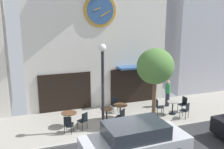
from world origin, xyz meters
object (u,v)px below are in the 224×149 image
object	(u,v)px
street_lamp	(103,88)
cafe_chair_corner	(121,116)
parked_car_silver	(135,142)
street_tree	(155,67)
cafe_table_center	(107,113)
cafe_chair_right_end	(83,120)
cafe_chair_outer	(68,123)
cafe_chair_facing_wall	(183,103)
cafe_table_near_door	(121,108)
pedestrian_green	(168,93)
cafe_table_center_left	(69,116)
cafe_table_rightmost	(173,106)
cafe_chair_near_lamp	(115,104)
cafe_chair_curbside	(186,109)
cafe_chair_under_awning	(158,106)

from	to	relation	value
street_lamp	cafe_chair_corner	world-z (taller)	street_lamp
parked_car_silver	street_tree	bearing A→B (deg)	50.95
street_lamp	parked_car_silver	bearing A→B (deg)	-82.01
cafe_table_center	cafe_chair_right_end	size ratio (longest dim) A/B	0.85
cafe_chair_outer	cafe_chair_facing_wall	xyz separation A→B (m)	(6.99, 0.58, 0.00)
cafe_chair_corner	cafe_chair_facing_wall	world-z (taller)	same
cafe_table_near_door	pedestrian_green	bearing A→B (deg)	12.02
cafe_chair_right_end	pedestrian_green	world-z (taller)	pedestrian_green
pedestrian_green	cafe_chair_outer	bearing A→B (deg)	-165.29
cafe_chair_corner	cafe_chair_outer	distance (m)	2.79
cafe_chair_right_end	cafe_chair_facing_wall	bearing A→B (deg)	3.68
cafe_table_center_left	cafe_table_rightmost	size ratio (longest dim) A/B	1.03
cafe_chair_outer	cafe_chair_right_end	size ratio (longest dim) A/B	1.00
cafe_chair_outer	cafe_chair_near_lamp	bearing A→B (deg)	30.60
cafe_chair_facing_wall	pedestrian_green	world-z (taller)	pedestrian_green
street_lamp	cafe_table_center_left	bearing A→B (deg)	147.02
street_tree	cafe_table_rightmost	world-z (taller)	street_tree
cafe_table_near_door	cafe_table_center_left	bearing A→B (deg)	-176.10
cafe_chair_corner	cafe_chair_curbside	distance (m)	3.75
pedestrian_green	parked_car_silver	world-z (taller)	pedestrian_green
street_tree	cafe_chair_right_end	world-z (taller)	street_tree
cafe_chair_under_awning	cafe_chair_right_end	world-z (taller)	same
cafe_chair_under_awning	cafe_chair_right_end	bearing A→B (deg)	-173.89
street_lamp	cafe_chair_curbside	world-z (taller)	street_lamp
cafe_table_center_left	cafe_table_center	xyz separation A→B (m)	(2.01, -0.14, -0.02)
cafe_chair_under_awning	cafe_chair_near_lamp	bearing A→B (deg)	152.27
street_tree	cafe_chair_under_awning	size ratio (longest dim) A/B	4.46
cafe_chair_right_end	cafe_table_center_left	bearing A→B (deg)	135.47
cafe_chair_facing_wall	cafe_chair_curbside	bearing A→B (deg)	-117.00
cafe_table_center_left	parked_car_silver	bearing A→B (deg)	-63.72
cafe_chair_outer	pedestrian_green	bearing A→B (deg)	14.71
cafe_chair_near_lamp	pedestrian_green	bearing A→B (deg)	-1.89
cafe_chair_facing_wall	cafe_table_center_left	bearing A→B (deg)	178.25
street_tree	cafe_table_near_door	xyz separation A→B (m)	(-1.51, 1.06, -2.49)
cafe_chair_right_end	cafe_chair_facing_wall	world-z (taller)	same
cafe_table_center	cafe_table_rightmost	xyz separation A→B (m)	(3.98, -0.20, -0.02)
street_lamp	cafe_chair_under_awning	bearing A→B (deg)	13.54
cafe_table_center	cafe_table_near_door	bearing A→B (deg)	19.92
cafe_table_center_left	pedestrian_green	world-z (taller)	pedestrian_green
cafe_table_near_door	cafe_chair_outer	distance (m)	3.28
pedestrian_green	parked_car_silver	bearing A→B (deg)	-132.46
cafe_table_rightmost	cafe_chair_outer	bearing A→B (deg)	-175.83
cafe_table_rightmost	cafe_chair_facing_wall	distance (m)	0.82
street_lamp	cafe_chair_under_awning	world-z (taller)	street_lamp
street_lamp	parked_car_silver	xyz separation A→B (m)	(0.41, -2.95, -1.45)
street_lamp	cafe_chair_right_end	world-z (taller)	street_lamp
cafe_table_center_left	pedestrian_green	distance (m)	6.50
street_lamp	cafe_chair_right_end	xyz separation A→B (m)	(-0.92, 0.39, -1.69)
street_lamp	cafe_chair_outer	distance (m)	2.41
street_tree	cafe_chair_outer	distance (m)	5.27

